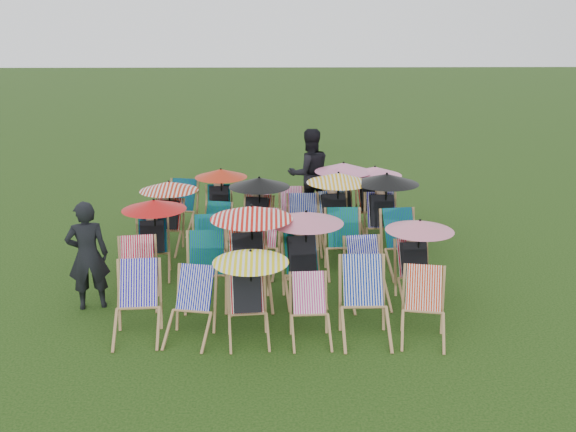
{
  "coord_description": "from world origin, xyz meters",
  "views": [
    {
      "loc": [
        -0.07,
        -10.03,
        4.07
      ],
      "look_at": [
        0.16,
        0.37,
        0.9
      ],
      "focal_mm": 40.0,
      "sensor_mm": 36.0,
      "label": 1
    }
  ],
  "objects_px": {
    "deckchair_29": "(373,197)",
    "deckchair_0": "(137,303)",
    "deckchair_5": "(424,307)",
    "person_left": "(88,255)",
    "person_rear": "(309,174)"
  },
  "relations": [
    {
      "from": "deckchair_5",
      "to": "deckchair_0",
      "type": "bearing_deg",
      "value": -171.55
    },
    {
      "from": "person_rear",
      "to": "deckchair_5",
      "type": "bearing_deg",
      "value": 87.55
    },
    {
      "from": "deckchair_5",
      "to": "person_left",
      "type": "relative_size",
      "value": 0.57
    },
    {
      "from": "person_rear",
      "to": "person_left",
      "type": "bearing_deg",
      "value": 37.22
    },
    {
      "from": "person_rear",
      "to": "deckchair_29",
      "type": "bearing_deg",
      "value": 131.08
    },
    {
      "from": "deckchair_5",
      "to": "deckchair_29",
      "type": "distance_m",
      "value": 4.7
    },
    {
      "from": "deckchair_0",
      "to": "deckchair_29",
      "type": "relative_size",
      "value": 0.75
    },
    {
      "from": "deckchair_0",
      "to": "person_left",
      "type": "relative_size",
      "value": 0.59
    },
    {
      "from": "deckchair_29",
      "to": "person_rear",
      "type": "height_order",
      "value": "person_rear"
    },
    {
      "from": "deckchair_29",
      "to": "person_rear",
      "type": "relative_size",
      "value": 0.66
    },
    {
      "from": "deckchair_0",
      "to": "deckchair_29",
      "type": "bearing_deg",
      "value": 45.98
    },
    {
      "from": "deckchair_29",
      "to": "deckchair_0",
      "type": "bearing_deg",
      "value": -136.67
    },
    {
      "from": "deckchair_29",
      "to": "person_left",
      "type": "relative_size",
      "value": 0.79
    },
    {
      "from": "deckchair_29",
      "to": "person_rear",
      "type": "distance_m",
      "value": 1.52
    },
    {
      "from": "deckchair_29",
      "to": "person_left",
      "type": "distance_m",
      "value": 5.93
    }
  ]
}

